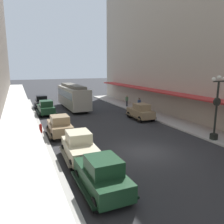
# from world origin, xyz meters

# --- Properties ---
(ground_plane) EXTENTS (200.00, 200.00, 0.00)m
(ground_plane) POSITION_xyz_m (0.00, 0.00, 0.00)
(ground_plane) COLOR #2D2D30
(sidewalk_left) EXTENTS (3.00, 60.00, 0.15)m
(sidewalk_left) POSITION_xyz_m (-7.50, 0.00, 0.07)
(sidewalk_left) COLOR #B7B5AD
(sidewalk_left) RESTS_ON ground
(sidewalk_right) EXTENTS (3.00, 60.00, 0.15)m
(sidewalk_right) POSITION_xyz_m (7.50, 0.00, 0.07)
(sidewalk_right) COLOR #B7B5AD
(sidewalk_right) RESTS_ON ground
(parked_car_0) EXTENTS (2.23, 4.29, 1.84)m
(parked_car_0) POSITION_xyz_m (-4.85, 20.76, 0.94)
(parked_car_0) COLOR black
(parked_car_0) RESTS_ON ground
(parked_car_1) EXTENTS (2.23, 4.29, 1.84)m
(parked_car_1) POSITION_xyz_m (4.84, 9.03, 0.94)
(parked_car_1) COLOR #997F5B
(parked_car_1) RESTS_ON ground
(parked_car_2) EXTENTS (2.19, 4.28, 1.84)m
(parked_car_2) POSITION_xyz_m (-4.85, 15.80, 0.94)
(parked_car_2) COLOR #193D23
(parked_car_2) RESTS_ON ground
(parked_car_3) EXTENTS (2.19, 4.28, 1.84)m
(parked_car_3) POSITION_xyz_m (-4.61, -3.67, 0.94)
(parked_car_3) COLOR #193D23
(parked_car_3) RESTS_ON ground
(parked_car_4) EXTENTS (2.18, 4.27, 1.84)m
(parked_car_4) POSITION_xyz_m (-4.84, 6.28, 0.94)
(parked_car_4) COLOR #997F5B
(parked_car_4) RESTS_ON ground
(parked_car_5) EXTENTS (2.22, 4.29, 1.84)m
(parked_car_5) POSITION_xyz_m (-4.59, 0.54, 0.94)
(parked_car_5) COLOR beige
(parked_car_5) RESTS_ON ground
(streetcar) EXTENTS (2.67, 9.64, 3.46)m
(streetcar) POSITION_xyz_m (-0.71, 18.62, 1.90)
(streetcar) COLOR #ADA899
(streetcar) RESTS_ON ground
(lamp_post_with_clock) EXTENTS (1.42, 0.44, 5.16)m
(lamp_post_with_clock) POSITION_xyz_m (6.40, -0.09, 2.99)
(lamp_post_with_clock) COLOR black
(lamp_post_with_clock) RESTS_ON sidewalk_right
(fire_hydrant) EXTENTS (0.24, 0.24, 0.82)m
(fire_hydrant) POSITION_xyz_m (-6.35, 7.37, 0.56)
(fire_hydrant) COLOR #B21E19
(fire_hydrant) RESTS_ON sidewalk_left
(pedestrian_1) EXTENTS (0.36, 0.24, 1.64)m
(pedestrian_1) POSITION_xyz_m (-7.04, 14.35, 0.99)
(pedestrian_1) COLOR slate
(pedestrian_1) RESTS_ON sidewalk_left
(pedestrian_2) EXTENTS (0.36, 0.28, 1.67)m
(pedestrian_2) POSITION_xyz_m (7.04, 13.26, 1.01)
(pedestrian_2) COLOR #4C4238
(pedestrian_2) RESTS_ON sidewalk_right
(pedestrian_3) EXTENTS (0.36, 0.24, 1.64)m
(pedestrian_3) POSITION_xyz_m (6.91, 16.66, 0.99)
(pedestrian_3) COLOR #2D2D33
(pedestrian_3) RESTS_ON sidewalk_right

